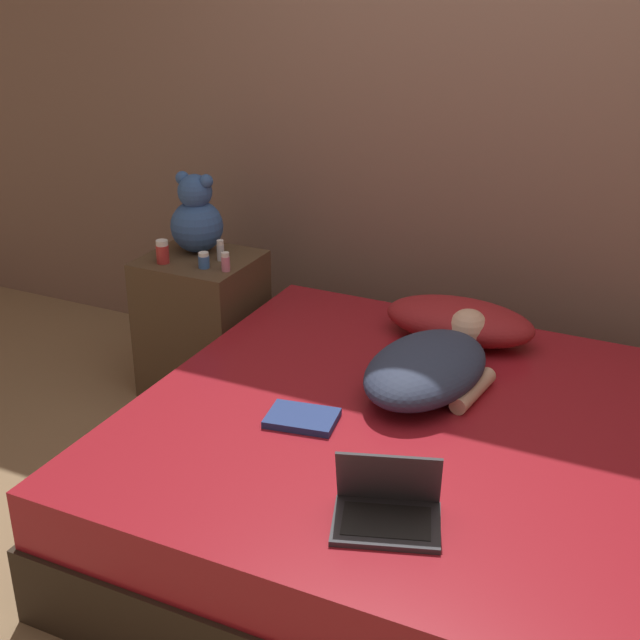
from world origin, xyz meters
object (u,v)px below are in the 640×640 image
at_px(person_lying, 432,365).
at_px(laptop, 387,506).
at_px(bottle_clear, 220,250).
at_px(bottle_red, 163,252).
at_px(pillow, 459,321).
at_px(book, 302,418).
at_px(teddy_bear, 196,218).
at_px(bottle_blue, 204,260).
at_px(bottle_pink, 226,262).

xyz_separation_m(person_lying, laptop, (0.15, -0.79, -0.03)).
bearing_deg(bottle_clear, bottle_red, -146.82).
bearing_deg(person_lying, pillow, 100.02).
xyz_separation_m(laptop, book, (-0.44, 0.37, -0.04)).
xyz_separation_m(teddy_bear, bottle_clear, (0.15, -0.05, -0.11)).
relative_size(person_lying, bottle_red, 7.63).
distance_m(bottle_clear, bottle_blue, 0.11).
distance_m(pillow, person_lying, 0.40).
xyz_separation_m(person_lying, bottle_pink, (-1.00, 0.29, 0.12)).
distance_m(person_lying, bottle_red, 1.32).
bearing_deg(teddy_bear, laptop, -41.66).
distance_m(pillow, teddy_bear, 1.23).
bearing_deg(bottle_red, bottle_clear, 33.18).
bearing_deg(book, bottle_clear, 134.50).
height_order(pillow, bottle_clear, bottle_clear).
distance_m(person_lying, bottle_blue, 1.14).
height_order(person_lying, book, person_lying).
height_order(person_lying, teddy_bear, teddy_bear).
bearing_deg(teddy_bear, person_lying, -19.76).
bearing_deg(person_lying, bottle_clear, 166.31).
xyz_separation_m(pillow, book, (-0.27, -0.82, -0.07)).
bearing_deg(pillow, bottle_pink, -173.23).
distance_m(pillow, bottle_pink, 0.99).
height_order(bottle_red, bottle_blue, bottle_red).
relative_size(pillow, bottle_pink, 7.29).
bearing_deg(bottle_red, bottle_blue, 7.49).
height_order(bottle_pink, book, bottle_pink).
xyz_separation_m(teddy_bear, book, (0.94, -0.86, -0.30)).
distance_m(teddy_bear, bottle_red, 0.22).
bearing_deg(bottle_clear, bottle_pink, -49.51).
relative_size(pillow, teddy_bear, 1.67).
distance_m(bottle_blue, book, 1.08).
bearing_deg(laptop, bottle_pink, 118.01).
height_order(pillow, bottle_pink, bottle_pink).
height_order(teddy_bear, bottle_blue, teddy_bear).
xyz_separation_m(bottle_blue, book, (0.81, -0.70, -0.18)).
bearing_deg(person_lying, bottle_pink, 169.93).
relative_size(laptop, bottle_pink, 4.25).
relative_size(teddy_bear, bottle_clear, 3.93).
bearing_deg(book, bottle_red, 145.94).
xyz_separation_m(laptop, bottle_red, (-1.44, 1.04, 0.16)).
relative_size(teddy_bear, bottle_blue, 5.23).
distance_m(teddy_bear, bottle_pink, 0.30).
height_order(bottle_pink, bottle_blue, bottle_pink).
bearing_deg(bottle_clear, bottle_blue, -97.97).
relative_size(bottle_pink, book, 0.32).
bearing_deg(bottle_pink, person_lying, -16.08).
bearing_deg(teddy_bear, pillow, -1.90).
relative_size(pillow, bottle_clear, 6.56).
xyz_separation_m(bottle_pink, bottle_blue, (-0.10, -0.01, -0.01)).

